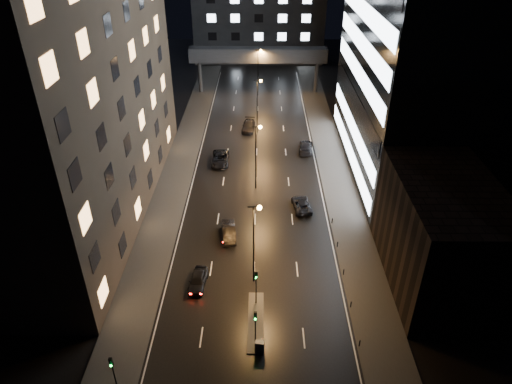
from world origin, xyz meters
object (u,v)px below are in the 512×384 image
car_toward_a (302,204)px  car_toward_b (306,147)px  car_away_c (220,159)px  utility_cabinet (260,347)px  car_away_a (198,280)px  car_away_d (249,126)px  car_away_b (229,232)px

car_toward_a → car_toward_b: bearing=-103.9°
car_away_c → utility_cabinet: bearing=-81.4°
car_away_a → utility_cabinet: bearing=-48.2°
car_away_d → utility_cabinet: 50.96m
car_away_a → car_away_b: bearing=76.4°
car_away_d → utility_cabinet: (2.33, -50.91, -0.02)m
car_away_d → car_toward_b: size_ratio=0.99×
utility_cabinet → car_away_a: bearing=134.8°
car_away_a → car_toward_b: size_ratio=0.78×
car_away_c → utility_cabinet: size_ratio=4.68×
car_away_c → car_toward_a: 18.08m
car_away_b → car_toward_b: car_toward_b is taller
car_away_c → utility_cabinet: 38.11m
car_away_b → car_away_c: bearing=90.6°
car_away_b → car_away_d: (1.65, 33.11, 0.02)m
car_away_c → car_away_d: car_away_c is taller
car_away_c → car_away_b: bearing=-83.8°
car_toward_b → car_toward_a: bearing=90.3°
car_toward_b → utility_cabinet: size_ratio=4.41×
car_away_b → car_toward_a: bearing=26.9°
car_toward_b → car_away_a: bearing=73.1°
car_away_b → car_toward_b: (11.72, 24.38, 0.03)m
car_away_b → utility_cabinet: size_ratio=3.76×
car_away_d → car_toward_a: bearing=-68.7°
car_away_a → car_away_c: 28.61m
car_away_d → car_toward_b: (10.07, -8.73, 0.01)m
car_away_a → car_away_b: car_away_b is taller
car_away_a → utility_cabinet: 11.25m
car_toward_a → utility_cabinet: 24.98m
car_away_c → car_toward_b: 15.10m
utility_cabinet → car_away_b: bearing=109.9°
car_toward_a → car_toward_b: car_toward_b is taller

